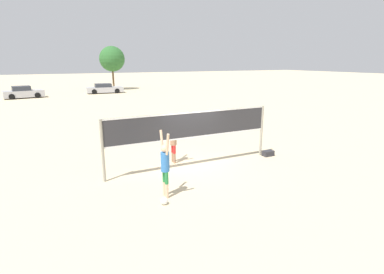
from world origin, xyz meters
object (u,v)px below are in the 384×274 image
(volleyball_net, at_px, (192,128))
(volleyball, at_px, (164,201))
(parked_car_mid, at_px, (105,89))
(tree_left_cluster, at_px, (112,59))
(parked_car_near, at_px, (23,93))
(player_spiker, at_px, (165,163))
(gear_bag, at_px, (268,153))
(player_blocker, at_px, (173,140))

(volleyball_net, relative_size, volleyball, 31.44)
(parked_car_mid, bearing_deg, tree_left_cluster, 67.84)
(tree_left_cluster, bearing_deg, parked_car_near, -152.92)
(player_spiker, bearing_deg, volleyball_net, -42.94)
(gear_bag, height_order, tree_left_cluster, tree_left_cluster)
(player_spiker, distance_m, gear_bag, 6.23)
(volleyball, relative_size, parked_car_mid, 0.05)
(parked_car_near, height_order, tree_left_cluster, tree_left_cluster)
(volleyball_net, height_order, tree_left_cluster, tree_left_cluster)
(volleyball_net, distance_m, player_blocker, 1.13)
(player_spiker, bearing_deg, volleyball, 152.83)
(player_blocker, bearing_deg, gear_bag, 75.81)
(player_spiker, xyz_separation_m, gear_bag, (5.85, 1.91, -1.02))
(player_blocker, relative_size, parked_car_mid, 0.40)
(player_blocker, distance_m, tree_left_cluster, 35.76)
(volleyball, height_order, parked_car_mid, parked_car_mid)
(player_blocker, relative_size, volleyball, 8.49)
(gear_bag, bearing_deg, player_spiker, -161.90)
(player_spiker, distance_m, parked_car_mid, 33.92)
(volleyball, bearing_deg, parked_car_mid, 82.34)
(parked_car_near, distance_m, parked_car_mid, 9.76)
(volleyball, xyz_separation_m, tree_left_cluster, (6.81, 38.71, 4.42))
(volleyball_net, xyz_separation_m, player_blocker, (-0.49, 0.81, -0.62))
(player_spiker, height_order, gear_bag, player_spiker)
(volleyball, height_order, parked_car_near, parked_car_near)
(volleyball_net, relative_size, parked_car_mid, 1.48)
(player_blocker, xyz_separation_m, tree_left_cluster, (5.02, 35.23, 3.52))
(player_spiker, xyz_separation_m, volleyball, (-0.25, -0.48, -1.03))
(player_blocker, xyz_separation_m, parked_car_near, (-6.85, 29.16, -0.38))
(player_spiker, xyz_separation_m, player_blocker, (1.55, 3.00, -0.13))
(volleyball, distance_m, parked_car_near, 33.04)
(gear_bag, bearing_deg, parked_car_mid, 92.71)
(parked_car_mid, height_order, tree_left_cluster, tree_left_cluster)
(volleyball_net, height_order, parked_car_mid, volleyball_net)
(gear_bag, height_order, parked_car_mid, parked_car_mid)
(player_blocker, bearing_deg, player_spiker, -27.29)
(volleyball, bearing_deg, volleyball_net, 49.46)
(volleyball_net, bearing_deg, parked_car_mid, 85.80)
(volleyball, height_order, tree_left_cluster, tree_left_cluster)
(player_spiker, relative_size, tree_left_cluster, 0.34)
(player_spiker, relative_size, player_blocker, 1.11)
(player_blocker, height_order, parked_car_mid, player_blocker)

